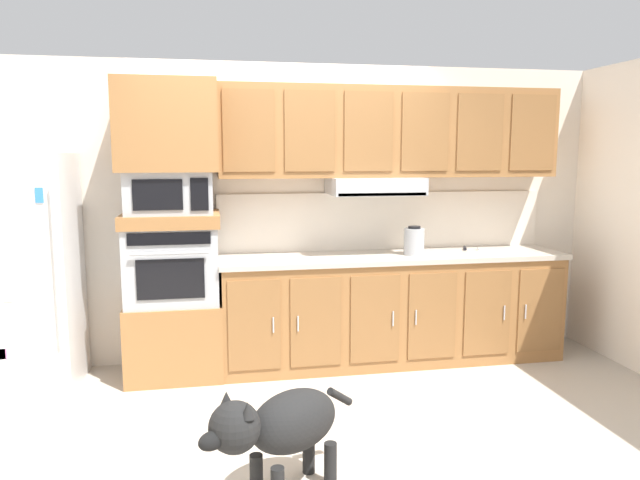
# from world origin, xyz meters

# --- Properties ---
(ground_plane) EXTENTS (9.60, 9.60, 0.00)m
(ground_plane) POSITION_xyz_m (0.00, 0.00, 0.00)
(ground_plane) COLOR #B2A899
(back_kitchen_wall) EXTENTS (6.20, 0.12, 2.50)m
(back_kitchen_wall) POSITION_xyz_m (0.00, 1.11, 1.25)
(back_kitchen_wall) COLOR silver
(back_kitchen_wall) RESTS_ON ground
(refrigerator) EXTENTS (0.76, 0.73, 1.76)m
(refrigerator) POSITION_xyz_m (-2.01, 0.68, 0.88)
(refrigerator) COLOR white
(refrigerator) RESTS_ON ground
(oven_base_cabinet) EXTENTS (0.74, 0.62, 0.60)m
(oven_base_cabinet) POSITION_xyz_m (-0.92, 0.75, 0.30)
(oven_base_cabinet) COLOR #996638
(oven_base_cabinet) RESTS_ON ground
(built_in_oven) EXTENTS (0.70, 0.62, 0.60)m
(built_in_oven) POSITION_xyz_m (-0.92, 0.75, 0.90)
(built_in_oven) COLOR #A8AAAF
(built_in_oven) RESTS_ON oven_base_cabinet
(appliance_mid_shelf) EXTENTS (0.74, 0.62, 0.10)m
(appliance_mid_shelf) POSITION_xyz_m (-0.92, 0.75, 1.25)
(appliance_mid_shelf) COLOR #996638
(appliance_mid_shelf) RESTS_ON built_in_oven
(microwave) EXTENTS (0.64, 0.54, 0.32)m
(microwave) POSITION_xyz_m (-0.92, 0.75, 1.46)
(microwave) COLOR #A8AAAF
(microwave) RESTS_ON appliance_mid_shelf
(appliance_upper_cabinet) EXTENTS (0.74, 0.62, 0.68)m
(appliance_upper_cabinet) POSITION_xyz_m (-0.92, 0.75, 1.96)
(appliance_upper_cabinet) COLOR #996638
(appliance_upper_cabinet) RESTS_ON microwave
(lower_cabinet_run) EXTENTS (2.86, 0.63, 0.88)m
(lower_cabinet_run) POSITION_xyz_m (0.88, 0.75, 0.44)
(lower_cabinet_run) COLOR #996638
(lower_cabinet_run) RESTS_ON ground
(countertop_slab) EXTENTS (2.90, 0.64, 0.04)m
(countertop_slab) POSITION_xyz_m (0.88, 0.75, 0.90)
(countertop_slab) COLOR #BCB2A3
(countertop_slab) RESTS_ON lower_cabinet_run
(backsplash_panel) EXTENTS (2.90, 0.02, 0.50)m
(backsplash_panel) POSITION_xyz_m (0.88, 1.04, 1.17)
(backsplash_panel) COLOR white
(backsplash_panel) RESTS_ON countertop_slab
(upper_cabinet_with_hood) EXTENTS (2.86, 0.48, 0.88)m
(upper_cabinet_with_hood) POSITION_xyz_m (0.87, 0.87, 1.90)
(upper_cabinet_with_hood) COLOR #996638
(upper_cabinet_with_hood) RESTS_ON backsplash_panel
(screwdriver) EXTENTS (0.16, 0.15, 0.03)m
(screwdriver) POSITION_xyz_m (1.58, 0.86, 0.93)
(screwdriver) COLOR black
(screwdriver) RESTS_ON countertop_slab
(electric_kettle) EXTENTS (0.17, 0.17, 0.24)m
(electric_kettle) POSITION_xyz_m (1.04, 0.70, 1.03)
(electric_kettle) COLOR #A8AAAF
(electric_kettle) RESTS_ON countertop_slab
(dog) EXTENTS (0.87, 0.62, 0.62)m
(dog) POSITION_xyz_m (-0.30, -1.13, 0.40)
(dog) COLOR black
(dog) RESTS_ON ground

